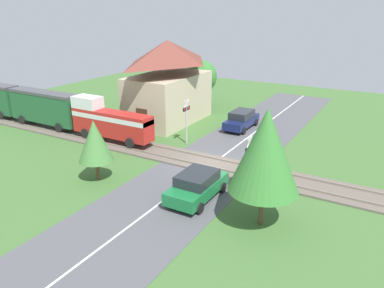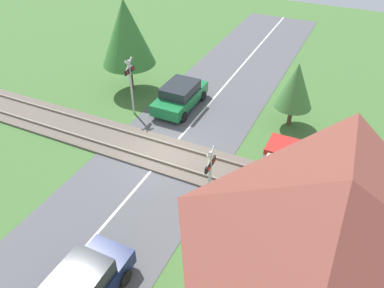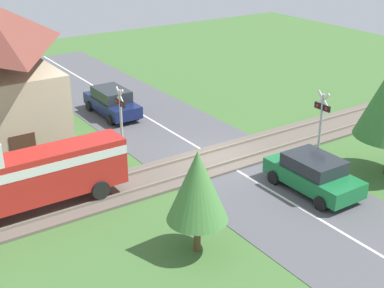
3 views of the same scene
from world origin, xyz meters
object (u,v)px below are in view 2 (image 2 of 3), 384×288
object	(u,v)px
pedestrian_by_station	(301,212)
car_near_crossing	(180,95)
crossing_signal_east_approach	(210,175)
crossing_signal_west_approach	(130,80)

from	to	relation	value
pedestrian_by_station	car_near_crossing	bearing A→B (deg)	-125.99
crossing_signal_east_approach	pedestrian_by_station	xyz separation A→B (m)	(-1.14, 3.52, -1.50)
car_near_crossing	crossing_signal_east_approach	size ratio (longest dim) A/B	1.20
crossing_signal_east_approach	pedestrian_by_station	size ratio (longest dim) A/B	2.25
crossing_signal_west_approach	pedestrian_by_station	size ratio (longest dim) A/B	2.25
crossing_signal_west_approach	crossing_signal_east_approach	xyz separation A→B (m)	(5.56, 7.25, 0.00)
car_near_crossing	crossing_signal_west_approach	distance (m)	3.17
car_near_crossing	crossing_signal_west_approach	size ratio (longest dim) A/B	1.20
car_near_crossing	pedestrian_by_station	distance (m)	10.60
crossing_signal_west_approach	crossing_signal_east_approach	distance (m)	9.13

